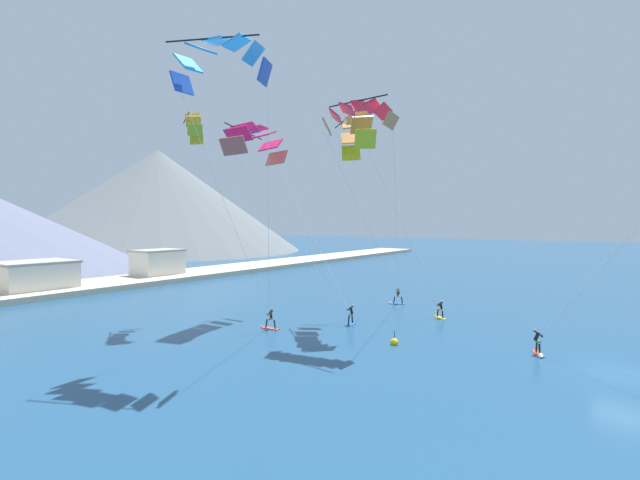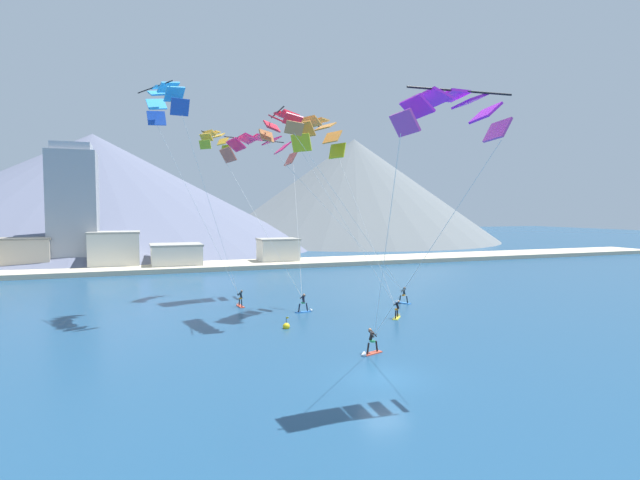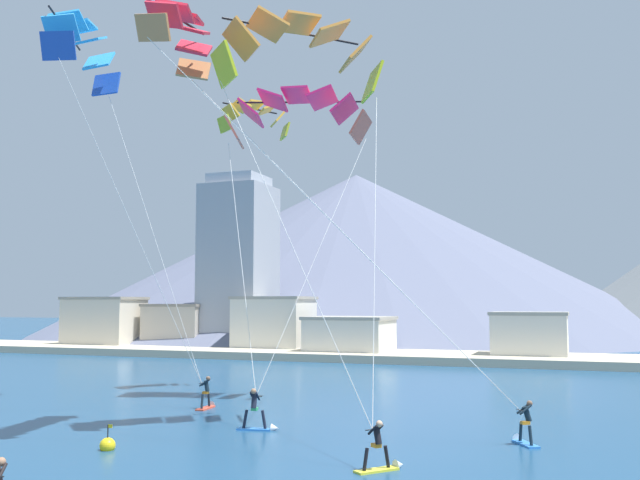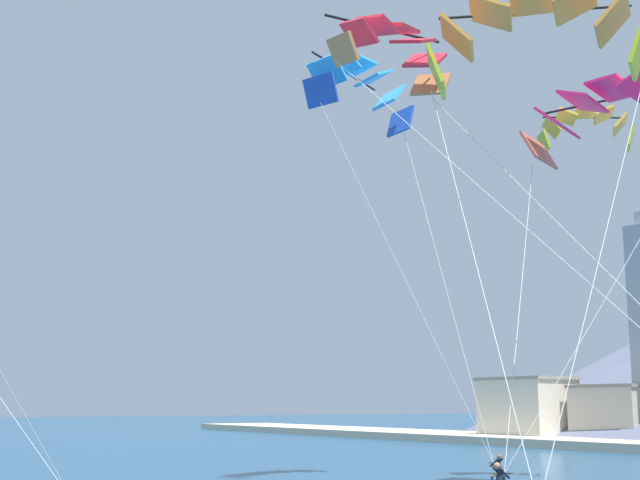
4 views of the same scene
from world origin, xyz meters
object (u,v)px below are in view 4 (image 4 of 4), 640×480
Objects in this scene: parafoil_kite_far_left at (613,109)px; parafoil_kite_far_right at (395,49)px; parafoil_kite_near_lead at (533,29)px; parafoil_kite_near_trail at (359,86)px; parafoil_kite_distant_high_outer at (586,125)px.

parafoil_kite_far_right is (-0.63, -11.02, 0.48)m from parafoil_kite_far_left.
parafoil_kite_near_trail reaches higher than parafoil_kite_near_lead.
parafoil_kite_distant_high_outer is (-4.17, 3.23, 1.00)m from parafoil_kite_far_left.
parafoil_kite_far_right is (-4.14, -2.72, 0.13)m from parafoil_kite_near_lead.
parafoil_kite_far_right is at bearing -76.05° from parafoil_kite_distant_high_outer.
parafoil_kite_distant_high_outer is (5.49, 9.46, -1.79)m from parafoil_kite_near_trail.
parafoil_kite_near_lead is at bearing 33.29° from parafoil_kite_far_right.
parafoil_kite_far_right is at bearing -27.93° from parafoil_kite_near_trail.
parafoil_kite_far_left is at bearing 112.89° from parafoil_kite_near_lead.
parafoil_kite_near_trail is at bearing -147.18° from parafoil_kite_far_left.
parafoil_kite_near_lead is at bearing -56.34° from parafoil_kite_distant_high_outer.
parafoil_kite_near_trail is at bearing -120.13° from parafoil_kite_distant_high_outer.
parafoil_kite_far_left is 11.05m from parafoil_kite_far_right.
parafoil_kite_near_trail is (-13.17, 2.07, 2.44)m from parafoil_kite_near_lead.
parafoil_kite_near_lead is at bearing -67.11° from parafoil_kite_far_left.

